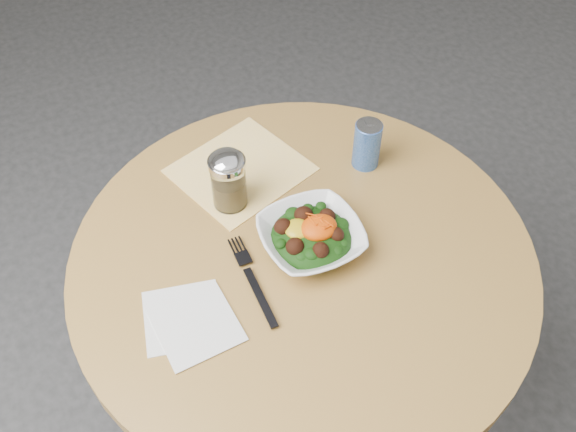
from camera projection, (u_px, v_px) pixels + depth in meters
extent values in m
plane|color=#2B2B2D|center=(298.00, 414.00, 1.81)|extent=(6.00, 6.00, 0.00)
cylinder|color=black|center=(298.00, 411.00, 1.79)|extent=(0.52, 0.52, 0.03)
cylinder|color=black|center=(300.00, 352.00, 1.54)|extent=(0.10, 0.10, 0.71)
cylinder|color=#B68C41|center=(303.00, 259.00, 1.25)|extent=(0.90, 0.90, 0.04)
cube|color=#FFB00D|center=(241.00, 170.00, 1.38)|extent=(0.31, 0.30, 0.00)
cube|color=silver|center=(183.00, 317.00, 1.14)|extent=(0.17, 0.17, 0.00)
cube|color=silver|center=(197.00, 326.00, 1.13)|extent=(0.14, 0.14, 0.00)
imported|color=white|center=(311.00, 237.00, 1.23)|extent=(0.20, 0.20, 0.05)
ellipsoid|color=black|center=(311.00, 238.00, 1.23)|extent=(0.16, 0.16, 0.06)
ellipsoid|color=gold|center=(298.00, 229.00, 1.21)|extent=(0.05, 0.05, 0.02)
ellipsoid|color=#ED6305|center=(319.00, 227.00, 1.21)|extent=(0.07, 0.06, 0.03)
cube|color=black|center=(260.00, 297.00, 1.16)|extent=(0.02, 0.14, 0.00)
cube|color=black|center=(240.00, 252.00, 1.23)|extent=(0.03, 0.08, 0.00)
cylinder|color=silver|center=(229.00, 184.00, 1.28)|extent=(0.07, 0.07, 0.11)
cylinder|color=#9D8449|center=(230.00, 192.00, 1.29)|extent=(0.06, 0.06, 0.06)
cylinder|color=silver|center=(227.00, 163.00, 1.23)|extent=(0.07, 0.07, 0.01)
ellipsoid|color=silver|center=(226.00, 161.00, 1.23)|extent=(0.07, 0.07, 0.03)
cylinder|color=navy|center=(367.00, 145.00, 1.35)|extent=(0.06, 0.06, 0.11)
cylinder|color=#BABAC2|center=(369.00, 125.00, 1.31)|extent=(0.05, 0.05, 0.00)
cube|color=#BABAC2|center=(368.00, 122.00, 1.31)|extent=(0.01, 0.02, 0.00)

